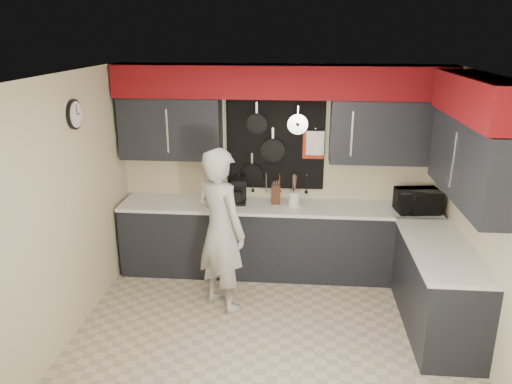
# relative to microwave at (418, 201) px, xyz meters

# --- Properties ---
(ground) EXTENTS (4.00, 4.00, 0.00)m
(ground) POSITION_rel_microwave_xyz_m (-1.65, -1.35, -1.06)
(ground) COLOR #BFAB94
(ground) RESTS_ON ground
(back_wall_assembly) EXTENTS (4.00, 0.36, 2.60)m
(back_wall_assembly) POSITION_rel_microwave_xyz_m (-1.64, 0.25, 0.95)
(back_wall_assembly) COLOR beige
(back_wall_assembly) RESTS_ON ground
(right_wall_assembly) EXTENTS (0.36, 3.50, 2.60)m
(right_wall_assembly) POSITION_rel_microwave_xyz_m (0.20, -1.09, 0.89)
(right_wall_assembly) COLOR beige
(right_wall_assembly) RESTS_ON ground
(left_wall_assembly) EXTENTS (0.05, 3.50, 2.60)m
(left_wall_assembly) POSITION_rel_microwave_xyz_m (-3.65, -1.34, 0.28)
(left_wall_assembly) COLOR beige
(left_wall_assembly) RESTS_ON ground
(base_cabinets) EXTENTS (3.95, 2.20, 0.92)m
(base_cabinets) POSITION_rel_microwave_xyz_m (-1.16, -0.22, -0.60)
(base_cabinets) COLOR black
(base_cabinets) RESTS_ON ground
(microwave) EXTENTS (0.53, 0.40, 0.27)m
(microwave) POSITION_rel_microwave_xyz_m (0.00, 0.00, 0.00)
(microwave) COLOR black
(microwave) RESTS_ON base_cabinets
(knife_block) EXTENTS (0.12, 0.12, 0.24)m
(knife_block) POSITION_rel_microwave_xyz_m (-1.68, 0.15, -0.02)
(knife_block) COLOR #3D1D13
(knife_block) RESTS_ON base_cabinets
(utensil_crock) EXTENTS (0.14, 0.14, 0.18)m
(utensil_crock) POSITION_rel_microwave_xyz_m (-1.45, 0.10, -0.05)
(utensil_crock) COLOR silver
(utensil_crock) RESTS_ON base_cabinets
(coffee_maker) EXTENTS (0.19, 0.23, 0.32)m
(coffee_maker) POSITION_rel_microwave_xyz_m (-2.14, 0.13, 0.03)
(coffee_maker) COLOR black
(coffee_maker) RESTS_ON base_cabinets
(person) EXTENTS (0.79, 0.76, 1.83)m
(person) POSITION_rel_microwave_xyz_m (-2.23, -0.76, -0.14)
(person) COLOR #B1B1AE
(person) RESTS_ON ground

